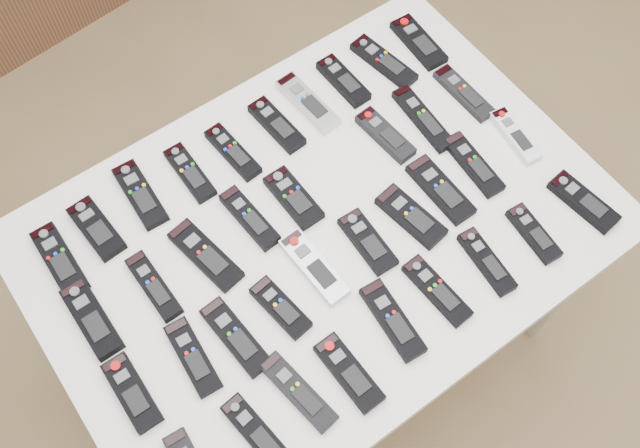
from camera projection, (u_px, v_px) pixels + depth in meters
ground at (354, 318)px, 2.31m from camera, size 4.00×4.00×0.00m
table at (320, 239)px, 1.64m from camera, size 1.25×0.88×0.78m
remote_0 at (60, 260)px, 1.54m from camera, size 0.06×0.18×0.02m
remote_1 at (96, 229)px, 1.57m from camera, size 0.07×0.16×0.02m
remote_2 at (140, 195)px, 1.61m from camera, size 0.07×0.18×0.02m
remote_3 at (190, 173)px, 1.64m from camera, size 0.05×0.16×0.02m
remote_4 at (233, 152)px, 1.67m from camera, size 0.06×0.17×0.02m
remote_5 at (277, 125)px, 1.70m from camera, size 0.06×0.17×0.02m
remote_6 at (308, 103)px, 1.73m from camera, size 0.07×0.19×0.02m
remote_7 at (343, 81)px, 1.76m from camera, size 0.05×0.16×0.02m
remote_8 at (384, 62)px, 1.79m from camera, size 0.08×0.19×0.02m
remote_9 at (419, 42)px, 1.82m from camera, size 0.07×0.18×0.02m
remote_10 at (92, 319)px, 1.48m from camera, size 0.06×0.18×0.02m
remote_11 at (154, 286)px, 1.51m from camera, size 0.05×0.17×0.02m
remote_12 at (206, 255)px, 1.55m from camera, size 0.09×0.20×0.02m
remote_13 at (250, 218)px, 1.58m from camera, size 0.06×0.17×0.02m
remote_14 at (294, 198)px, 1.61m from camera, size 0.06×0.16×0.02m
remote_15 at (385, 135)px, 1.69m from camera, size 0.06×0.17×0.02m
remote_16 at (423, 119)px, 1.71m from camera, size 0.06×0.20×0.02m
remote_17 at (464, 93)px, 1.74m from camera, size 0.05×0.18×0.02m
remote_18 at (132, 393)px, 1.41m from camera, size 0.06×0.16×0.02m
remote_19 at (193, 357)px, 1.44m from camera, size 0.06×0.17×0.02m
remote_20 at (236, 337)px, 1.46m from camera, size 0.07×0.19×0.02m
remote_21 at (280, 308)px, 1.49m from camera, size 0.07×0.15×0.02m
remote_22 at (314, 267)px, 1.53m from camera, size 0.06×0.19×0.02m
remote_23 at (368, 242)px, 1.56m from camera, size 0.06×0.16×0.02m
remote_24 at (411, 216)px, 1.59m from camera, size 0.09×0.18×0.02m
remote_25 at (440, 190)px, 1.62m from camera, size 0.06×0.18×0.02m
remote_26 at (473, 164)px, 1.65m from camera, size 0.06×0.18×0.02m
remote_27 at (515, 136)px, 1.69m from camera, size 0.06×0.16×0.02m
remote_29 at (258, 434)px, 1.37m from camera, size 0.07×0.18×0.02m
remote_30 at (298, 392)px, 1.41m from camera, size 0.07×0.19×0.02m
remote_31 at (349, 373)px, 1.43m from camera, size 0.06×0.17×0.02m
remote_32 at (392, 320)px, 1.48m from camera, size 0.07×0.18×0.02m
remote_33 at (437, 291)px, 1.51m from camera, size 0.06×0.17×0.02m
remote_34 at (487, 262)px, 1.54m from camera, size 0.06×0.17×0.02m
remote_35 at (534, 234)px, 1.57m from camera, size 0.06×0.15×0.02m
remote_36 at (584, 202)px, 1.60m from camera, size 0.07×0.17×0.02m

